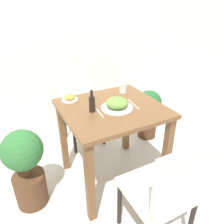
# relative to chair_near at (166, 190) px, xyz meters

# --- Properties ---
(ground_plane) EXTENTS (16.00, 16.00, 0.00)m
(ground_plane) POSITION_rel_chair_near_xyz_m (0.01, 0.73, -0.51)
(ground_plane) COLOR beige
(wall_back) EXTENTS (8.00, 0.05, 2.60)m
(wall_back) POSITION_rel_chair_near_xyz_m (0.01, 2.07, 0.79)
(wall_back) COLOR silver
(wall_back) RESTS_ON ground_plane
(dining_table) EXTENTS (0.82, 0.77, 0.77)m
(dining_table) POSITION_rel_chair_near_xyz_m (0.01, 0.73, 0.12)
(dining_table) COLOR brown
(dining_table) RESTS_ON ground_plane
(chair_near) EXTENTS (0.42, 0.42, 0.90)m
(chair_near) POSITION_rel_chair_near_xyz_m (0.00, 0.00, 0.00)
(chair_near) COLOR silver
(chair_near) RESTS_ON ground_plane
(chair_far) EXTENTS (0.42, 0.42, 0.90)m
(chair_far) POSITION_rel_chair_near_xyz_m (-0.00, 1.52, 0.00)
(chair_far) COLOR silver
(chair_far) RESTS_ON ground_plane
(food_plate) EXTENTS (0.26, 0.26, 0.09)m
(food_plate) POSITION_rel_chair_near_xyz_m (0.03, 0.69, 0.30)
(food_plate) COLOR white
(food_plate) RESTS_ON dining_table
(side_plate) EXTENTS (0.14, 0.14, 0.05)m
(side_plate) POSITION_rel_chair_near_xyz_m (-0.26, 1.02, 0.28)
(side_plate) COLOR white
(side_plate) RESTS_ON dining_table
(drink_cup) EXTENTS (0.07, 0.07, 0.09)m
(drink_cup) POSITION_rel_chair_near_xyz_m (0.25, 0.97, 0.31)
(drink_cup) COLOR silver
(drink_cup) RESTS_ON dining_table
(sauce_bottle) EXTENTS (0.05, 0.05, 0.18)m
(sauce_bottle) POSITION_rel_chair_near_xyz_m (-0.17, 0.73, 0.33)
(sauce_bottle) COLOR black
(sauce_bottle) RESTS_ON dining_table
(fork_utensil) EXTENTS (0.02, 0.18, 0.00)m
(fork_utensil) POSITION_rel_chair_near_xyz_m (-0.13, 0.69, 0.26)
(fork_utensil) COLOR silver
(fork_utensil) RESTS_ON dining_table
(spoon_utensil) EXTENTS (0.03, 0.20, 0.00)m
(spoon_utensil) POSITION_rel_chair_near_xyz_m (0.19, 0.69, 0.26)
(spoon_utensil) COLOR silver
(spoon_utensil) RESTS_ON dining_table
(potted_plant_left) EXTENTS (0.32, 0.32, 0.71)m
(potted_plant_left) POSITION_rel_chair_near_xyz_m (-0.74, 0.79, -0.11)
(potted_plant_left) COLOR #51331E
(potted_plant_left) RESTS_ON ground_plane
(potted_plant_right) EXTENTS (0.30, 0.30, 0.62)m
(potted_plant_right) POSITION_rel_chair_near_xyz_m (0.74, 1.16, -0.15)
(potted_plant_right) COLOR #51331E
(potted_plant_right) RESTS_ON ground_plane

